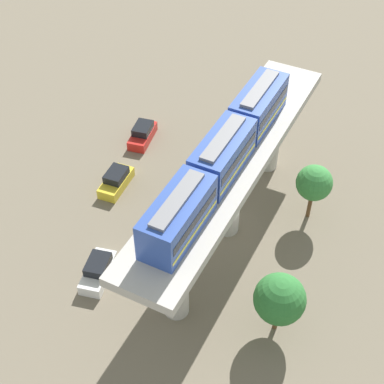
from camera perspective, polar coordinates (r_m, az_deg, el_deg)
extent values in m
plane|color=#706654|center=(49.19, 3.59, -3.75)|extent=(120.00, 120.00, 0.00)
cylinder|color=#B7B2AA|center=(40.88, -1.66, -8.90)|extent=(1.90, 1.90, 7.51)
cylinder|color=#B7B2AA|center=(46.49, 3.79, -0.63)|extent=(1.90, 1.90, 7.51)
cylinder|color=#B7B2AA|center=(53.17, 7.96, 5.71)|extent=(1.90, 1.90, 7.51)
cube|color=#B7B2AA|center=(43.67, 4.05, 3.25)|extent=(5.20, 28.85, 0.80)
cube|color=#2D4CA5|center=(36.57, -1.44, -2.54)|extent=(2.60, 6.60, 3.00)
cube|color=black|center=(36.38, -1.45, -2.27)|extent=(2.64, 6.07, 0.70)
cube|color=yellow|center=(37.11, -1.42, -3.33)|extent=(2.64, 6.34, 0.24)
cube|color=slate|center=(35.41, -1.49, -0.73)|extent=(1.10, 5.61, 0.24)
cube|color=#2D4CA5|center=(41.12, 3.11, 3.74)|extent=(2.60, 6.60, 3.00)
cube|color=black|center=(40.96, 3.13, 4.01)|extent=(2.64, 6.07, 0.70)
cube|color=yellow|center=(41.61, 3.07, 2.96)|extent=(2.64, 6.34, 0.24)
cube|color=slate|center=(40.10, 3.20, 5.51)|extent=(1.10, 5.61, 0.24)
cube|color=#2D4CA5|center=(46.28, 6.75, 8.69)|extent=(2.60, 6.60, 3.00)
cube|color=black|center=(46.14, 6.78, 8.94)|extent=(2.64, 6.07, 0.70)
cube|color=yellow|center=(46.71, 6.67, 7.94)|extent=(2.64, 6.34, 0.24)
cube|color=slate|center=(45.37, 6.92, 10.35)|extent=(1.10, 5.61, 0.24)
cube|color=yellow|center=(52.98, -7.68, 0.93)|extent=(2.19, 4.35, 1.00)
cube|color=black|center=(52.48, -7.69, 1.74)|extent=(1.85, 2.45, 0.76)
cube|color=red|center=(58.05, -5.03, 5.67)|extent=(2.55, 4.46, 1.00)
cube|color=black|center=(57.61, -5.01, 6.44)|extent=(2.04, 2.56, 0.76)
cube|color=white|center=(46.01, -9.49, -8.05)|extent=(2.72, 4.50, 1.00)
cube|color=black|center=(45.40, -9.51, -7.24)|extent=(2.13, 2.62, 0.76)
cylinder|color=brown|center=(50.11, 11.86, -1.12)|extent=(0.36, 0.36, 3.17)
sphere|color=#38843D|center=(48.45, 12.27, 0.92)|extent=(3.11, 3.11, 3.11)
cylinder|color=brown|center=(42.46, 8.53, -12.47)|extent=(0.36, 0.36, 2.55)
sphere|color=#2D7233|center=(40.57, 8.87, -10.66)|extent=(3.75, 3.75, 3.75)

